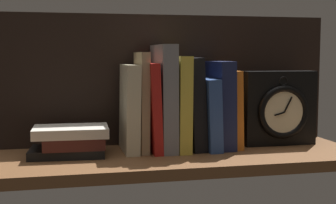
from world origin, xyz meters
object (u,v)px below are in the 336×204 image
Objects in this scene: book_gray_chess at (164,98)px; book_navy_bierce at (220,104)px; book_black_skeptic at (192,103)px; book_blue_modern at (206,113)px; book_orange_pandolfini at (231,109)px; book_stack_side at (71,141)px; book_cream_twain at (130,108)px; book_yellow_seinlanguage at (178,103)px; book_red_requiem at (151,107)px; book_tan_shortstories at (142,102)px; framed_clock at (279,109)px.

book_navy_bierce is (14.32, 0.00, -1.99)cm from book_gray_chess.
book_black_skeptic reaches higher than book_blue_modern.
book_stack_side is at bearing -176.41° from book_orange_pandolfini.
book_navy_bierce is at bearing 0.00° from book_cream_twain.
book_yellow_seinlanguage is 1.19× the size of book_orange_pandolfini.
book_navy_bierce is (17.47, 0.00, 0.20)cm from book_red_requiem.
book_orange_pandolfini reaches higher than book_stack_side.
book_cream_twain is at bearing 180.00° from book_orange_pandolfini.
book_blue_modern is 33.39cm from book_stack_side.
book_orange_pandolfini is at bearing 0.00° from book_gray_chess.
book_red_requiem is at bearing 180.00° from book_gray_chess.
book_black_skeptic is at bearing 0.00° from book_gray_chess.
book_red_requiem reaches higher than book_cream_twain.
book_black_skeptic reaches higher than book_red_requiem.
book_tan_shortstories is 19.83cm from book_navy_bierce.
book_gray_chess is (5.48, 0.00, 0.90)cm from book_tan_shortstories.
book_navy_bierce is (7.27, 0.00, -0.42)cm from book_black_skeptic.
book_orange_pandolfini is at bearing 0.00° from book_black_skeptic.
book_tan_shortstories is at bearing 8.40° from book_stack_side.
book_black_skeptic is (3.45, 0.00, -0.20)cm from book_yellow_seinlanguage.
book_red_requiem is 1.11× the size of framed_clock.
framed_clock is (12.84, -0.22, -0.23)cm from book_orange_pandolfini.
book_red_requiem is 20.57cm from book_stack_side.
book_red_requiem is 17.47cm from book_navy_bierce.
framed_clock is (38.54, -0.22, -1.01)cm from book_cream_twain.
book_cream_twain is 38.56cm from framed_clock.
book_yellow_seinlanguage is at bearing -0.00° from book_red_requiem.
book_gray_chess is 14.46cm from book_navy_bierce.
book_navy_bierce reaches higher than framed_clock.
book_tan_shortstories reaches higher than book_yellow_seinlanguage.
book_red_requiem is at bearing 179.63° from framed_clock.
book_black_skeptic reaches higher than book_stack_side.
book_gray_chess is at bearing 180.00° from book_blue_modern.
book_orange_pandolfini is at bearing 0.00° from book_red_requiem.
book_yellow_seinlanguage is 1.25× the size of book_stack_side.
book_cream_twain is at bearing 180.00° from book_red_requiem.
book_tan_shortstories is 0.93× the size of book_gray_chess.
book_navy_bierce is at bearing 0.00° from book_yellow_seinlanguage.
book_red_requiem is 0.93× the size of book_yellow_seinlanguage.
book_stack_side is (-22.28, -2.48, -9.31)cm from book_gray_chess.
book_yellow_seinlanguage reaches higher than book_orange_pandolfini.
book_tan_shortstories reaches higher than book_blue_modern.
book_navy_bierce is 15.92cm from framed_clock.
book_tan_shortstories is at bearing 180.00° from book_orange_pandolfini.
book_blue_modern is at bearing 180.00° from book_navy_bierce.
book_cream_twain is 0.98× the size of book_red_requiem.
book_tan_shortstories is at bearing 180.00° from book_blue_modern.
book_stack_side is (-16.80, -2.48, -8.41)cm from book_tan_shortstories.
book_yellow_seinlanguage is (3.59, -0.00, -1.36)cm from book_gray_chess.
framed_clock is at bearing -0.41° from book_gray_chess.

